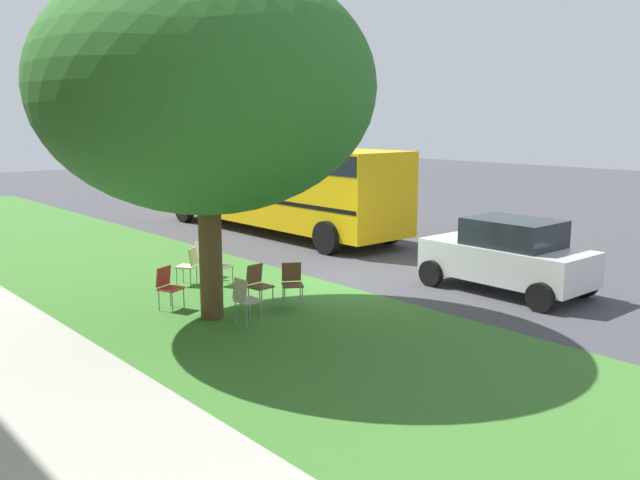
# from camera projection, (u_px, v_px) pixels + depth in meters

# --- Properties ---
(ground) EXTENTS (80.00, 80.00, 0.00)m
(ground) POSITION_uv_depth(u_px,v_px,m) (340.00, 282.00, 15.91)
(ground) COLOR #424247
(grass_verge) EXTENTS (48.00, 6.00, 0.01)m
(grass_verge) POSITION_uv_depth(u_px,v_px,m) (226.00, 306.00, 13.84)
(grass_verge) COLOR #3D752D
(grass_verge) RESTS_ON ground
(street_tree) EXTENTS (6.26, 6.26, 6.67)m
(street_tree) POSITION_uv_depth(u_px,v_px,m) (206.00, 88.00, 12.26)
(street_tree) COLOR brown
(street_tree) RESTS_ON ground
(chair_0) EXTENTS (0.46, 0.46, 0.88)m
(chair_0) POSITION_uv_depth(u_px,v_px,m) (258.00, 282.00, 13.68)
(chair_0) COLOR brown
(chair_0) RESTS_ON ground
(chair_1) EXTENTS (0.58, 0.58, 0.88)m
(chair_1) POSITION_uv_depth(u_px,v_px,m) (189.00, 263.00, 15.49)
(chair_1) COLOR beige
(chair_1) RESTS_ON ground
(chair_2) EXTENTS (0.53, 0.52, 0.88)m
(chair_2) POSITION_uv_depth(u_px,v_px,m) (219.00, 263.00, 15.53)
(chair_2) COLOR beige
(chair_2) RESTS_ON ground
(chair_3) EXTENTS (0.48, 0.48, 0.88)m
(chair_3) POSITION_uv_depth(u_px,v_px,m) (204.00, 256.00, 16.31)
(chair_3) COLOR beige
(chair_3) RESTS_ON ground
(chair_4) EXTENTS (0.55, 0.54, 0.88)m
(chair_4) POSITION_uv_depth(u_px,v_px,m) (168.00, 284.00, 13.51)
(chair_4) COLOR #B7332D
(chair_4) RESTS_ON ground
(chair_5) EXTENTS (0.42, 0.43, 0.88)m
(chair_5) POSITION_uv_depth(u_px,v_px,m) (245.00, 297.00, 12.55)
(chair_5) COLOR #ADA393
(chair_5) RESTS_ON ground
(chair_6) EXTENTS (0.58, 0.57, 0.88)m
(chair_6) POSITION_uv_depth(u_px,v_px,m) (292.00, 280.00, 13.84)
(chair_6) COLOR brown
(chair_6) RESTS_ON ground
(parked_car) EXTENTS (3.70, 1.92, 1.65)m
(parked_car) POSITION_uv_depth(u_px,v_px,m) (508.00, 255.00, 14.84)
(parked_car) COLOR silver
(parked_car) RESTS_ON ground
(school_bus) EXTENTS (10.40, 2.80, 2.88)m
(school_bus) POSITION_uv_depth(u_px,v_px,m) (276.00, 180.00, 22.60)
(school_bus) COLOR yellow
(school_bus) RESTS_ON ground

